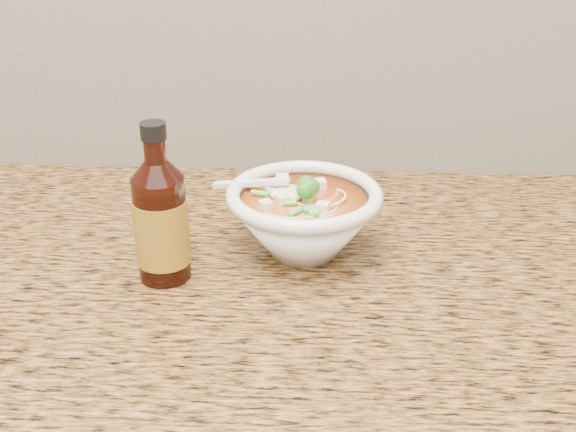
{
  "coord_description": "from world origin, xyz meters",
  "views": [
    {
      "loc": [
        0.21,
        0.91,
        1.35
      ],
      "look_at": [
        0.17,
        1.71,
        0.95
      ],
      "focal_mm": 45.0,
      "sensor_mm": 36.0,
      "label": 1
    }
  ],
  "objects": [
    {
      "name": "counter_slab",
      "position": [
        0.0,
        1.68,
        0.88
      ],
      "size": [
        4.0,
        0.68,
        0.04
      ],
      "primitive_type": "cube",
      "color": "#8F5D34",
      "rests_on": "cabinet"
    },
    {
      "name": "hot_sauce_bottle",
      "position": [
        0.02,
        1.64,
        0.97
      ],
      "size": [
        0.08,
        0.08,
        0.19
      ],
      "rotation": [
        0.0,
        0.0,
        0.27
      ],
      "color": "#330D07",
      "rests_on": "counter_slab"
    },
    {
      "name": "soup_bowl",
      "position": [
        0.19,
        1.71,
        0.95
      ],
      "size": [
        0.22,
        0.19,
        0.11
      ],
      "rotation": [
        0.0,
        0.0,
        -0.03
      ],
      "color": "white",
      "rests_on": "counter_slab"
    }
  ]
}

